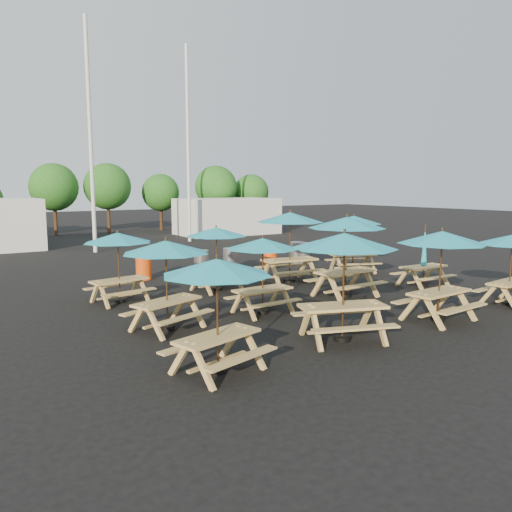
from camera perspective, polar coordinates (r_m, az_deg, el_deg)
ground at (r=16.09m, az=2.95°, el=-4.50°), size 120.00×120.00×0.00m
picnic_unit_0 at (r=9.16m, az=-4.49°, el=-1.94°), size 2.53×2.53×2.18m
picnic_unit_1 at (r=12.09m, az=-10.26°, el=0.50°), size 2.67×2.67×2.21m
picnic_unit_2 at (r=15.35m, az=-15.52°, el=1.63°), size 2.32×2.32×2.13m
picnic_unit_3 at (r=11.20m, az=10.07°, el=1.10°), size 3.01×3.01×2.48m
picnic_unit_4 at (r=13.49m, az=0.78°, el=0.98°), size 2.05×2.05×2.11m
picnic_unit_5 at (r=16.59m, az=-4.57°, el=2.39°), size 2.31×2.31×2.15m
picnic_unit_6 at (r=13.58m, az=20.47°, el=1.49°), size 2.37×2.37×2.37m
picnic_unit_7 at (r=15.76m, az=10.33°, el=3.30°), size 2.46×2.46×2.56m
picnic_unit_8 at (r=18.01m, az=3.92°, el=4.02°), size 2.73×2.73×2.57m
picnic_unit_9 at (r=16.28m, az=27.25°, el=1.30°), size 2.18×2.18×2.11m
picnic_unit_10 at (r=18.24m, az=18.63°, el=-0.56°), size 1.77×1.56×2.20m
picnic_unit_11 at (r=20.37m, az=11.10°, el=3.74°), size 2.82×2.82×2.33m
waste_bin_0 at (r=19.17m, az=-12.71°, el=-1.23°), size 0.59×0.59×0.94m
waste_bin_1 at (r=20.05m, az=-6.26°, el=-0.68°), size 0.59×0.59×0.94m
waste_bin_2 at (r=20.61m, az=-2.97°, el=-0.41°), size 0.59×0.59×0.94m
waste_bin_3 at (r=21.76m, az=1.62°, el=0.04°), size 0.59×0.59×0.94m
waste_bin_4 at (r=22.99m, az=4.68°, el=0.45°), size 0.59×0.59×0.94m
waste_bin_5 at (r=22.68m, az=5.48°, el=0.33°), size 0.59×0.59×0.94m
mast_0 at (r=27.75m, az=-18.41°, el=12.80°), size 0.20×0.20×12.00m
mast_1 at (r=31.91m, az=-7.78°, el=12.44°), size 0.20×0.20×12.00m
event_tent_1 at (r=36.64m, az=-3.32°, el=4.56°), size 7.00×4.00×2.60m
tree_3 at (r=38.13m, az=-22.11°, el=7.29°), size 3.36×3.36×5.09m
tree_4 at (r=38.58m, az=-16.62°, el=7.62°), size 3.41×3.41×5.17m
tree_5 at (r=40.44m, az=-10.85°, el=7.12°), size 2.94×2.94×4.45m
tree_6 at (r=40.57m, az=-4.60°, el=7.88°), size 3.38×3.38×5.13m
tree_7 at (r=42.34m, az=-0.56°, el=7.32°), size 2.95×2.95×4.48m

